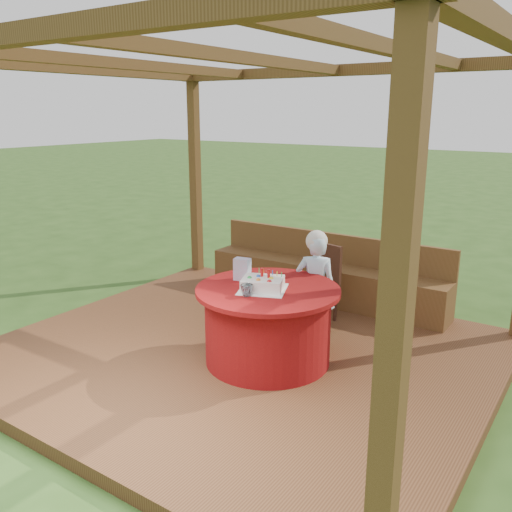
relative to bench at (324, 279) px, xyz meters
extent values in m
plane|color=#2A4D19|center=(0.00, -1.72, -0.38)|extent=(60.00, 60.00, 0.00)
cube|color=brown|center=(0.00, -1.72, -0.32)|extent=(4.50, 4.00, 0.12)
cube|color=brown|center=(2.13, -3.60, 1.03)|extent=(0.12, 0.12, 2.60)
cube|color=brown|center=(-2.13, 0.16, 1.03)|extent=(0.12, 0.12, 2.60)
cube|color=brown|center=(0.00, -3.60, 2.40)|extent=(4.50, 0.14, 0.12)
cube|color=brown|center=(0.00, 0.16, 2.40)|extent=(4.50, 0.14, 0.12)
cube|color=brown|center=(-2.13, -1.72, 2.40)|extent=(0.14, 4.00, 0.12)
cube|color=brown|center=(-1.30, -1.72, 2.40)|extent=(0.10, 3.70, 0.10)
cube|color=brown|center=(0.00, -1.72, 2.40)|extent=(0.10, 3.70, 0.10)
cube|color=brown|center=(1.30, -1.72, 2.40)|extent=(0.10, 3.70, 0.10)
cube|color=brown|center=(0.00, -0.02, -0.04)|extent=(3.00, 0.42, 0.45)
cube|color=brown|center=(0.00, 0.16, 0.36)|extent=(3.00, 0.06, 0.35)
cylinder|color=maroon|center=(0.33, -1.77, 0.07)|extent=(1.13, 1.13, 0.66)
cylinder|color=maroon|center=(0.33, -1.77, 0.42)|extent=(1.29, 1.29, 0.04)
cube|color=#3D2013|center=(0.23, -0.65, 0.12)|extent=(0.46, 0.46, 0.05)
cylinder|color=#3D2013|center=(0.04, -0.77, -0.07)|extent=(0.04, 0.04, 0.39)
cylinder|color=#3D2013|center=(0.34, -0.84, -0.07)|extent=(0.04, 0.04, 0.39)
cylinder|color=#3D2013|center=(0.11, -0.47, -0.07)|extent=(0.04, 0.04, 0.39)
cylinder|color=#3D2013|center=(0.41, -0.54, -0.07)|extent=(0.04, 0.04, 0.39)
cube|color=#3D2013|center=(0.27, -0.49, 0.35)|extent=(0.39, 0.12, 0.45)
imported|color=#ABDFFF|center=(0.46, -1.10, 0.27)|extent=(0.46, 0.39, 1.08)
sphere|color=white|center=(0.46, -1.10, 0.75)|extent=(0.21, 0.21, 0.21)
cube|color=white|center=(0.32, -1.83, 0.44)|extent=(0.52, 0.52, 0.01)
cube|color=white|center=(0.32, -1.83, 0.49)|extent=(0.43, 0.39, 0.10)
cylinder|color=red|center=(0.28, -1.79, 0.58)|extent=(0.03, 0.03, 0.07)
cylinder|color=red|center=(0.35, -1.79, 0.58)|extent=(0.03, 0.03, 0.07)
sphere|color=green|center=(0.22, -1.89, 0.56)|extent=(0.04, 0.04, 0.04)
sphere|color=orange|center=(0.32, -1.90, 0.56)|extent=(0.04, 0.04, 0.04)
sphere|color=red|center=(0.42, -1.88, 0.56)|extent=(0.04, 0.04, 0.04)
sphere|color=blue|center=(0.26, -1.81, 0.56)|extent=(0.04, 0.04, 0.04)
sphere|color=yellow|center=(0.39, -1.80, 0.56)|extent=(0.04, 0.04, 0.04)
cube|color=pink|center=(0.01, -1.70, 0.54)|extent=(0.16, 0.12, 0.21)
imported|color=white|center=(0.30, -2.05, 0.49)|extent=(0.13, 0.13, 0.10)
camera|label=1|loc=(2.82, -5.61, 1.97)|focal=38.00mm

